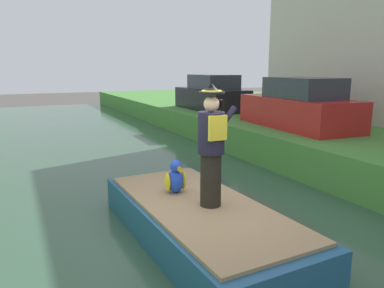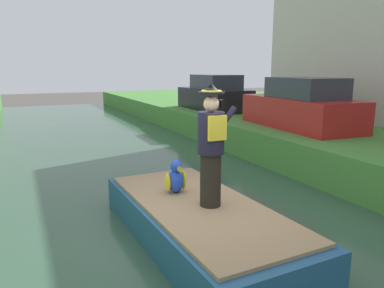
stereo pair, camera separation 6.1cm
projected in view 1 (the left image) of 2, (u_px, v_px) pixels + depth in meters
The scene contains 7 objects.
ground_plane at pixel (202, 247), 5.80m from camera, with size 80.00×80.00×0.00m, color #4C4742.
canal_water at pixel (202, 244), 5.79m from camera, with size 7.04×48.00×0.10m, color #33513D.
boat at pixel (200, 222), 5.79m from camera, with size 1.94×4.26×0.61m.
person_pirate at pixel (211, 146), 5.46m from camera, with size 0.61×0.42×1.85m.
parrot_plush at pixel (175, 179), 6.17m from camera, with size 0.36×0.35×0.57m.
parked_car_red at pixel (299, 107), 11.10m from camera, with size 1.96×4.10×1.50m.
parked_car_dark at pixel (211, 95), 15.95m from camera, with size 1.75×4.02×1.50m.
Camera 1 is at (-2.47, -4.74, 2.77)m, focal length 34.35 mm.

